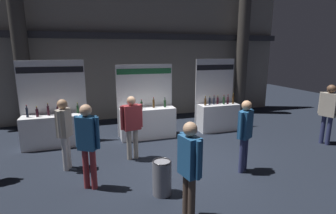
{
  "coord_description": "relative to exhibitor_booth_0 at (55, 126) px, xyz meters",
  "views": [
    {
      "loc": [
        -2.27,
        -5.67,
        2.83
      ],
      "look_at": [
        -0.28,
        0.65,
        1.36
      ],
      "focal_mm": 27.38,
      "sensor_mm": 36.0,
      "label": 1
    }
  ],
  "objects": [
    {
      "name": "visitor_5",
      "position": [
        2.05,
        -1.69,
        0.41
      ],
      "size": [
        0.59,
        0.32,
        1.69
      ],
      "rotation": [
        0.0,
        0.0,
        0.21
      ],
      "color": "#ADA393",
      "rests_on": "ground_plane"
    },
    {
      "name": "trash_bin",
      "position": [
        2.31,
        -3.57,
        -0.25
      ],
      "size": [
        0.38,
        0.38,
        0.72
      ],
      "color": "slate",
      "rests_on": "ground_plane"
    },
    {
      "name": "hall_colonnade",
      "position": [
        3.3,
        2.69,
        2.43
      ],
      "size": [
        12.65,
        1.09,
        6.16
      ],
      "color": "gray",
      "rests_on": "ground_plane"
    },
    {
      "name": "exhibitor_booth_1",
      "position": [
        2.82,
        -0.08,
        -0.01
      ],
      "size": [
        1.87,
        0.66,
        2.39
      ],
      "color": "white",
      "rests_on": "ground_plane"
    },
    {
      "name": "exhibitor_booth_0",
      "position": [
        0.0,
        0.0,
        0.0
      ],
      "size": [
        1.9,
        0.66,
        2.55
      ],
      "color": "white",
      "rests_on": "ground_plane"
    },
    {
      "name": "visitor_6",
      "position": [
        2.51,
        -4.51,
        0.43
      ],
      "size": [
        0.31,
        0.53,
        1.74
      ],
      "rotation": [
        0.0,
        0.0,
        1.78
      ],
      "color": "#47382D",
      "rests_on": "ground_plane"
    },
    {
      "name": "exhibitor_booth_2",
      "position": [
        5.41,
        -0.05,
        0.0
      ],
      "size": [
        1.49,
        0.66,
        2.54
      ],
      "color": "white",
      "rests_on": "ground_plane"
    },
    {
      "name": "visitor_2",
      "position": [
        0.95,
        -2.91,
        0.47
      ],
      "size": [
        0.47,
        0.39,
        1.8
      ],
      "rotation": [
        0.0,
        0.0,
        5.76
      ],
      "color": "maroon",
      "rests_on": "ground_plane"
    },
    {
      "name": "ground_plane",
      "position": [
        3.3,
        -2.39,
        -0.61
      ],
      "size": [
        25.29,
        25.29,
        0.0
      ],
      "primitive_type": "plane",
      "color": "black"
    },
    {
      "name": "visitor_1",
      "position": [
        4.42,
        -3.2,
        0.41
      ],
      "size": [
        0.46,
        0.36,
        1.72
      ],
      "rotation": [
        0.0,
        0.0,
        0.54
      ],
      "color": "navy",
      "rests_on": "ground_plane"
    },
    {
      "name": "visitor_0",
      "position": [
        7.89,
        -2.37,
        0.51
      ],
      "size": [
        0.36,
        0.58,
        1.84
      ],
      "rotation": [
        0.0,
        0.0,
        5.01
      ],
      "color": "navy",
      "rests_on": "ground_plane"
    },
    {
      "name": "visitor_4",
      "position": [
        0.43,
        -1.81,
        0.42
      ],
      "size": [
        0.36,
        0.45,
        1.73
      ],
      "rotation": [
        0.0,
        0.0,
        4.27
      ],
      "color": "silver",
      "rests_on": "ground_plane"
    }
  ]
}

